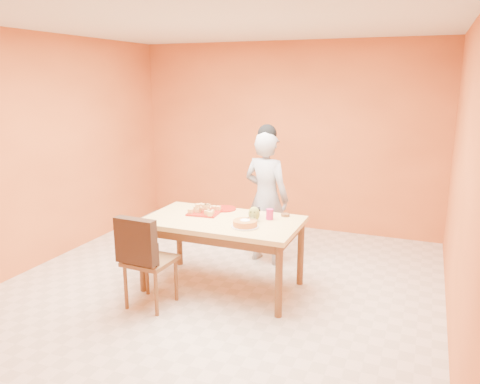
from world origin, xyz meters
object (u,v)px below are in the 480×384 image
at_px(person, 266,198).
at_px(checker_tin, 285,215).
at_px(magenta_glass, 270,214).
at_px(dining_chair, 149,259).
at_px(egg_ornament, 254,214).
at_px(sponge_cake, 245,223).
at_px(pastry_platter, 205,212).
at_px(red_dinner_plate, 224,209).
at_px(dining_table, 222,228).

height_order(person, checker_tin, person).
height_order(person, magenta_glass, person).
bearing_deg(dining_chair, egg_ornament, 43.25).
bearing_deg(magenta_glass, sponge_cake, -113.05).
xyz_separation_m(person, checker_tin, (0.40, -0.54, -0.02)).
bearing_deg(magenta_glass, pastry_platter, -176.17).
relative_size(red_dinner_plate, egg_ornament, 1.75).
relative_size(person, egg_ornament, 10.60).
relative_size(egg_ornament, checker_tin, 1.63).
bearing_deg(magenta_glass, checker_tin, 55.64).
xyz_separation_m(sponge_cake, checker_tin, (0.26, 0.50, -0.03)).
distance_m(dining_chair, checker_tin, 1.48).
distance_m(dining_table, egg_ornament, 0.37).
distance_m(dining_table, checker_tin, 0.68).
height_order(sponge_cake, checker_tin, sponge_cake).
relative_size(sponge_cake, checker_tin, 2.60).
height_order(dining_chair, egg_ornament, dining_chair).
bearing_deg(checker_tin, egg_ornament, -131.25).
xyz_separation_m(red_dinner_plate, checker_tin, (0.70, 0.00, 0.01)).
bearing_deg(dining_chair, magenta_glass, 43.17).
xyz_separation_m(dining_chair, magenta_glass, (0.94, 0.82, 0.33)).
distance_m(dining_chair, person, 1.69).
xyz_separation_m(dining_table, pastry_platter, (-0.27, 0.13, 0.10)).
bearing_deg(pastry_platter, egg_ornament, -6.02).
relative_size(pastry_platter, sponge_cake, 1.34).
relative_size(dining_chair, red_dinner_plate, 3.60).
height_order(dining_table, checker_tin, checker_tin).
height_order(dining_chair, sponge_cake, dining_chair).
relative_size(pastry_platter, magenta_glass, 2.90).
bearing_deg(dining_table, dining_chair, -127.48).
bearing_deg(checker_tin, sponge_cake, -117.17).
xyz_separation_m(dining_table, person, (0.18, 0.89, 0.13)).
distance_m(sponge_cake, magenta_glass, 0.36).
xyz_separation_m(magenta_glass, checker_tin, (0.12, 0.17, -0.04)).
relative_size(dining_chair, checker_tin, 10.28).
height_order(egg_ornament, magenta_glass, egg_ornament).
height_order(dining_table, red_dinner_plate, red_dinner_plate).
bearing_deg(pastry_platter, magenta_glass, 3.83).
relative_size(dining_table, sponge_cake, 6.72).
height_order(dining_chair, magenta_glass, dining_chair).
height_order(dining_table, person, person).
xyz_separation_m(dining_chair, egg_ornament, (0.81, 0.71, 0.35)).
relative_size(dining_table, checker_tin, 17.46).
bearing_deg(red_dinner_plate, magenta_glass, -16.24).
xyz_separation_m(red_dinner_plate, magenta_glass, (0.59, -0.17, 0.05)).
bearing_deg(sponge_cake, pastry_platter, 153.87).
relative_size(sponge_cake, egg_ornament, 1.59).
bearing_deg(checker_tin, dining_chair, -137.02).
relative_size(magenta_glass, checker_tin, 1.20).
xyz_separation_m(pastry_platter, checker_tin, (0.84, 0.22, 0.00)).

